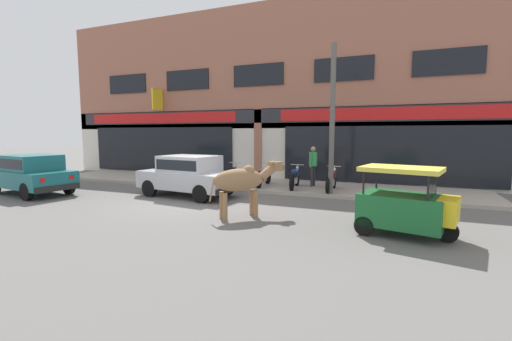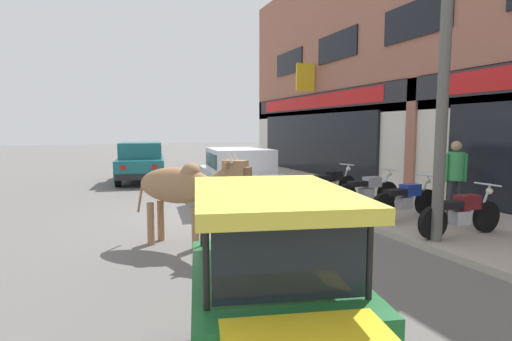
% 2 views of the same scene
% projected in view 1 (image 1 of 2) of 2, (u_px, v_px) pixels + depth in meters
% --- Properties ---
extents(ground_plane, '(90.00, 90.00, 0.00)m').
position_uv_depth(ground_plane, '(194.00, 201.00, 11.34)').
color(ground_plane, '#605E5B').
extents(sidewalk, '(19.00, 3.47, 0.12)m').
position_uv_depth(sidewalk, '(243.00, 183.00, 14.96)').
color(sidewalk, '#A8A093').
rests_on(sidewalk, ground).
extents(shop_building, '(23.00, 1.40, 8.26)m').
position_uv_depth(shop_building, '(260.00, 98.00, 16.37)').
color(shop_building, '#9E604C').
rests_on(shop_building, ground).
extents(cow, '(1.65, 1.70, 1.61)m').
position_uv_depth(cow, '(242.00, 180.00, 9.09)').
color(cow, '#936B47').
rests_on(cow, ground).
extents(car_0, '(3.77, 2.11, 1.46)m').
position_uv_depth(car_0, '(31.00, 172.00, 12.57)').
color(car_0, black).
rests_on(car_0, ground).
extents(car_1, '(3.74, 1.99, 1.46)m').
position_uv_depth(car_1, '(189.00, 174.00, 12.16)').
color(car_1, black).
rests_on(car_1, ground).
extents(auto_rickshaw, '(2.13, 1.52, 1.52)m').
position_uv_depth(auto_rickshaw, '(406.00, 206.00, 7.50)').
color(auto_rickshaw, black).
rests_on(auto_rickshaw, ground).
extents(motorcycle_0, '(0.62, 1.79, 0.88)m').
position_uv_depth(motorcycle_0, '(232.00, 175.00, 14.22)').
color(motorcycle_0, black).
rests_on(motorcycle_0, sidewalk).
extents(motorcycle_1, '(0.52, 1.81, 0.88)m').
position_uv_depth(motorcycle_1, '(264.00, 176.00, 13.85)').
color(motorcycle_1, black).
rests_on(motorcycle_1, sidewalk).
extents(motorcycle_2, '(0.52, 1.81, 0.88)m').
position_uv_depth(motorcycle_2, '(295.00, 178.00, 13.30)').
color(motorcycle_2, black).
rests_on(motorcycle_2, sidewalk).
extents(motorcycle_3, '(0.52, 1.81, 0.88)m').
position_uv_depth(motorcycle_3, '(331.00, 180.00, 12.68)').
color(motorcycle_3, black).
rests_on(motorcycle_3, sidewalk).
extents(pedestrian, '(0.32, 0.49, 1.60)m').
position_uv_depth(pedestrian, '(313.00, 162.00, 13.69)').
color(pedestrian, '#2D2D33').
rests_on(pedestrian, sidewalk).
extents(utility_pole, '(0.18, 0.18, 5.16)m').
position_uv_depth(utility_pole, '(332.00, 120.00, 11.82)').
color(utility_pole, '#595651').
rests_on(utility_pole, sidewalk).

